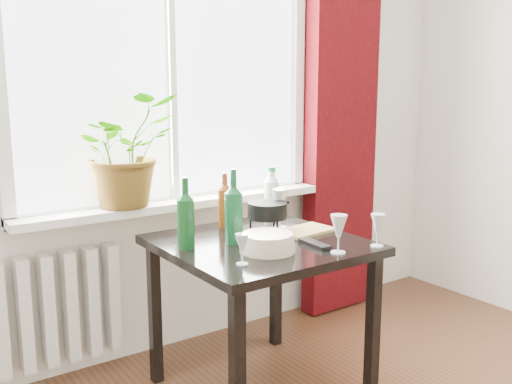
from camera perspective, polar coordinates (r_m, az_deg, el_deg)
window at (r=3.03m, az=-8.69°, el=13.60°), size 1.72×0.08×1.62m
windowsill at (r=3.03m, az=-7.70°, el=-1.11°), size 1.72×0.20×0.04m
curtain at (r=3.60m, az=8.56°, el=8.27°), size 0.50×0.12×2.56m
radiator at (r=2.94m, az=-21.13°, el=-11.21°), size 0.80×0.10×0.55m
table at (r=2.63m, az=0.43°, el=-6.84°), size 0.85×0.85×0.74m
potted_plant at (r=2.87m, az=-12.97°, el=4.10°), size 0.57×0.52×0.56m
wine_bottle_left at (r=2.46m, az=-7.04°, el=-2.07°), size 0.08×0.08×0.32m
wine_bottle_right at (r=2.53m, az=-2.26°, el=-1.39°), size 0.10×0.10×0.34m
bottle_amber at (r=2.82m, az=-3.14°, el=-0.77°), size 0.08×0.08×0.28m
cleaning_bottle at (r=3.03m, az=1.55°, el=-0.02°), size 0.10×0.10×0.27m
wineglass_front_right at (r=2.41m, az=8.26°, el=-4.15°), size 0.09×0.09×0.17m
wineglass_far_right at (r=2.54m, az=12.06°, el=-3.74°), size 0.08×0.08×0.15m
wineglass_back_center at (r=2.80m, az=2.39°, el=-1.62°), size 0.11×0.11×0.20m
wineglass_back_left at (r=2.67m, az=-6.86°, el=-2.72°), size 0.08×0.08×0.17m
wineglass_front_left at (r=2.24m, az=-1.40°, el=-5.74°), size 0.06×0.06×0.13m
plate_stack at (r=2.43m, az=1.17°, el=-5.10°), size 0.28×0.28×0.08m
fondue_pot at (r=2.73m, az=1.13°, el=-2.56°), size 0.26×0.24×0.15m
tv_remote at (r=2.53m, az=5.86°, el=-5.21°), size 0.06×0.18×0.02m
cutting_board at (r=2.76m, az=4.99°, el=-3.87°), size 0.29×0.20×0.01m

